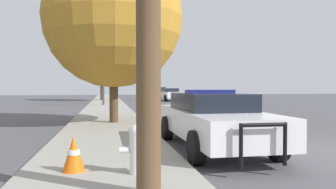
{
  "coord_description": "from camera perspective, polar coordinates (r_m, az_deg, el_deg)",
  "views": [
    {
      "loc": [
        -5.11,
        -7.2,
        1.57
      ],
      "look_at": [
        -0.47,
        17.56,
        0.95
      ],
      "focal_mm": 35.0,
      "sensor_mm": 36.0,
      "label": 1
    }
  ],
  "objects": [
    {
      "name": "ground_plane",
      "position": [
        8.97,
        24.65,
        -8.81
      ],
      "size": [
        110.0,
        110.0,
        0.0
      ],
      "primitive_type": "plane",
      "color": "#4F4F54"
    },
    {
      "name": "sidewalk_left",
      "position": [
        7.36,
        -10.47,
        -10.43
      ],
      "size": [
        3.0,
        110.0,
        0.13
      ],
      "color": "#99968C",
      "rests_on": "ground_plane"
    },
    {
      "name": "police_car",
      "position": [
        8.38,
        7.79,
        -4.16
      ],
      "size": [
        2.03,
        5.25,
        1.49
      ],
      "rotation": [
        0.0,
        0.0,
        3.14
      ],
      "color": "white",
      "rests_on": "ground_plane"
    },
    {
      "name": "fire_hydrant",
      "position": [
        5.5,
        -5.46,
        -9.17
      ],
      "size": [
        0.57,
        0.25,
        0.81
      ],
      "color": "white",
      "rests_on": "sidewalk_left"
    },
    {
      "name": "traffic_light",
      "position": [
        26.23,
        -7.52,
        7.09
      ],
      "size": [
        4.42,
        0.35,
        5.71
      ],
      "color": "#424247",
      "rests_on": "sidewalk_left"
    },
    {
      "name": "car_background_oncoming",
      "position": [
        35.47,
        0.34,
        0.08
      ],
      "size": [
        2.21,
        4.35,
        1.37
      ],
      "rotation": [
        0.0,
        0.0,
        3.23
      ],
      "color": "silver",
      "rests_on": "ground_plane"
    },
    {
      "name": "car_background_distant",
      "position": [
        48.47,
        -1.62,
        0.49
      ],
      "size": [
        2.2,
        4.59,
        1.46
      ],
      "rotation": [
        0.0,
        0.0,
        0.05
      ],
      "color": "#333856",
      "rests_on": "ground_plane"
    },
    {
      "name": "tree_sidewalk_far",
      "position": [
        35.75,
        -11.45,
        6.06
      ],
      "size": [
        5.01,
        5.01,
        6.87
      ],
      "color": "#4C3823",
      "rests_on": "sidewalk_left"
    },
    {
      "name": "tree_sidewalk_near",
      "position": [
        13.59,
        -9.48,
        12.91
      ],
      "size": [
        5.53,
        5.53,
        6.93
      ],
      "color": "#4C3823",
      "rests_on": "sidewalk_left"
    },
    {
      "name": "traffic_cone",
      "position": [
        5.86,
        -16.12,
        -9.88
      ],
      "size": [
        0.38,
        0.38,
        0.6
      ],
      "color": "orange",
      "rests_on": "sidewalk_left"
    }
  ]
}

